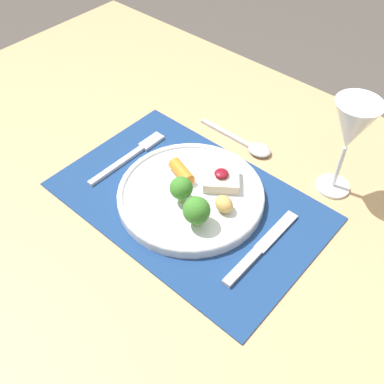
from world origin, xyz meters
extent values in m
plane|color=#4C4742|center=(0.00, 0.00, 0.00)|extent=(8.00, 8.00, 0.00)
cube|color=tan|center=(0.00, 0.00, 0.75)|extent=(1.49, 0.95, 0.03)
cylinder|color=tan|center=(-0.67, 0.41, 0.37)|extent=(0.06, 0.06, 0.73)
cube|color=navy|center=(0.00, 0.00, 0.76)|extent=(0.48, 0.31, 0.00)
cylinder|color=silver|center=(0.00, 0.01, 0.77)|extent=(0.27, 0.27, 0.02)
torus|color=silver|center=(0.00, 0.01, 0.78)|extent=(0.27, 0.27, 0.01)
cube|color=beige|center=(0.03, 0.06, 0.79)|extent=(0.09, 0.09, 0.02)
ellipsoid|color=maroon|center=(0.03, 0.06, 0.81)|extent=(0.03, 0.03, 0.01)
cylinder|color=#84B256|center=(0.00, -0.02, 0.79)|extent=(0.01, 0.01, 0.02)
sphere|color=#387A28|center=(0.00, -0.02, 0.81)|extent=(0.04, 0.04, 0.04)
cylinder|color=#84B256|center=(0.06, -0.04, 0.79)|extent=(0.01, 0.01, 0.02)
sphere|color=#387A28|center=(0.06, -0.04, 0.81)|extent=(0.05, 0.05, 0.05)
cylinder|color=orange|center=(-0.04, 0.03, 0.79)|extent=(0.06, 0.04, 0.02)
ellipsoid|color=tan|center=(0.07, 0.01, 0.79)|extent=(0.04, 0.04, 0.03)
cube|color=#B2B2B7|center=(-0.17, -0.03, 0.77)|extent=(0.01, 0.14, 0.01)
cube|color=#B2B2B7|center=(-0.17, 0.07, 0.77)|extent=(0.02, 0.05, 0.01)
cube|color=#B2B2B7|center=(0.16, -0.05, 0.77)|extent=(0.02, 0.09, 0.01)
cube|color=#B2B2B7|center=(0.16, 0.04, 0.77)|extent=(0.02, 0.11, 0.00)
cube|color=#B2B2B7|center=(-0.07, 0.20, 0.76)|extent=(0.13, 0.01, 0.01)
ellipsoid|color=#B2B2B7|center=(0.02, 0.20, 0.77)|extent=(0.05, 0.04, 0.01)
cylinder|color=white|center=(0.18, 0.21, 0.76)|extent=(0.06, 0.06, 0.01)
cylinder|color=white|center=(0.18, 0.21, 0.81)|extent=(0.01, 0.01, 0.09)
cone|color=white|center=(0.18, 0.21, 0.91)|extent=(0.08, 0.08, 0.09)
camera|label=1|loc=(0.37, -0.41, 1.38)|focal=42.00mm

